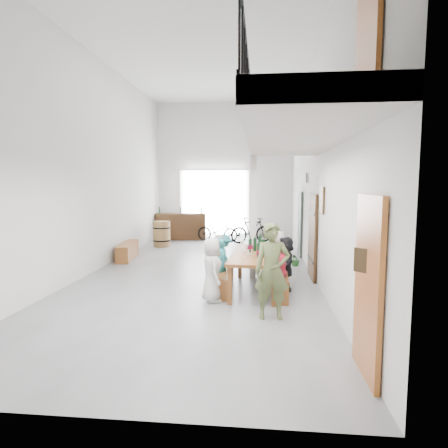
# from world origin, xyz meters

# --- Properties ---
(floor) EXTENTS (12.00, 12.00, 0.00)m
(floor) POSITION_xyz_m (0.00, 0.00, 0.00)
(floor) COLOR slate
(floor) RESTS_ON ground
(room_walls) EXTENTS (12.00, 12.00, 12.00)m
(room_walls) POSITION_xyz_m (0.00, 0.00, 3.55)
(room_walls) COLOR silver
(room_walls) RESTS_ON ground
(gateway_portal) EXTENTS (2.80, 0.08, 2.80)m
(gateway_portal) POSITION_xyz_m (-0.40, 5.94, 1.40)
(gateway_portal) COLOR white
(gateway_portal) RESTS_ON ground
(right_wall_decor) EXTENTS (0.07, 8.28, 5.07)m
(right_wall_decor) POSITION_xyz_m (2.70, -1.87, 1.74)
(right_wall_decor) COLOR #AC5B2D
(right_wall_decor) RESTS_ON ground
(balcony) EXTENTS (1.52, 5.62, 4.00)m
(balcony) POSITION_xyz_m (1.98, -3.13, 2.96)
(balcony) COLOR silver
(balcony) RESTS_ON ground
(tasting_table) EXTENTS (1.06, 2.40, 0.79)m
(tasting_table) POSITION_xyz_m (1.36, -1.49, 0.71)
(tasting_table) COLOR brown
(tasting_table) RESTS_ON ground
(bench_inner) EXTENTS (0.32, 1.86, 0.43)m
(bench_inner) POSITION_xyz_m (0.71, -1.43, 0.21)
(bench_inner) COLOR brown
(bench_inner) RESTS_ON ground
(bench_wall) EXTENTS (0.31, 1.91, 0.44)m
(bench_wall) POSITION_xyz_m (1.91, -1.53, 0.22)
(bench_wall) COLOR brown
(bench_wall) RESTS_ON ground
(tableware) EXTENTS (0.69, 1.55, 0.35)m
(tableware) POSITION_xyz_m (1.35, -1.38, 0.93)
(tableware) COLOR black
(tableware) RESTS_ON tasting_table
(side_bench) EXTENTS (0.62, 1.73, 0.48)m
(side_bench) POSITION_xyz_m (-2.50, 1.55, 0.24)
(side_bench) COLOR brown
(side_bench) RESTS_ON ground
(oak_barrel) EXTENTS (0.62, 0.62, 0.91)m
(oak_barrel) POSITION_xyz_m (-2.05, 3.83, 0.46)
(oak_barrel) COLOR olive
(oak_barrel) RESTS_ON ground
(serving_counter) EXTENTS (2.07, 0.82, 1.06)m
(serving_counter) POSITION_xyz_m (-1.75, 5.65, 0.53)
(serving_counter) COLOR #38220F
(serving_counter) RESTS_ON ground
(counter_bottles) EXTENTS (1.77, 0.21, 0.28)m
(counter_bottles) POSITION_xyz_m (-1.75, 5.64, 1.20)
(counter_bottles) COLOR black
(counter_bottles) RESTS_ON serving_counter
(guest_left_a) EXTENTS (0.56, 0.69, 1.22)m
(guest_left_a) POSITION_xyz_m (0.56, -2.32, 0.61)
(guest_left_a) COLOR silver
(guest_left_a) RESTS_ON ground
(guest_left_b) EXTENTS (0.36, 0.46, 1.12)m
(guest_left_b) POSITION_xyz_m (0.68, -1.61, 0.56)
(guest_left_b) COLOR teal
(guest_left_b) RESTS_ON ground
(guest_left_c) EXTENTS (0.61, 0.67, 1.13)m
(guest_left_c) POSITION_xyz_m (0.59, -1.18, 0.56)
(guest_left_c) COLOR silver
(guest_left_c) RESTS_ON ground
(guest_left_d) EXTENTS (0.59, 0.77, 1.05)m
(guest_left_d) POSITION_xyz_m (0.63, -0.56, 0.53)
(guest_left_d) COLOR teal
(guest_left_d) RESTS_ON ground
(guest_right_a) EXTENTS (0.36, 0.68, 1.11)m
(guest_right_a) POSITION_xyz_m (1.87, -2.06, 0.56)
(guest_right_a) COLOR red
(guest_right_a) RESTS_ON ground
(guest_right_b) EXTENTS (0.42, 1.08, 1.14)m
(guest_right_b) POSITION_xyz_m (2.01, -1.40, 0.57)
(guest_right_b) COLOR black
(guest_right_b) RESTS_ON ground
(guest_right_c) EXTENTS (0.52, 0.66, 1.18)m
(guest_right_c) POSITION_xyz_m (1.89, -0.76, 0.59)
(guest_right_c) COLOR silver
(guest_right_c) RESTS_ON ground
(host_standing) EXTENTS (0.62, 0.44, 1.60)m
(host_standing) POSITION_xyz_m (1.67, -3.12, 0.80)
(host_standing) COLOR #4F5932
(host_standing) RESTS_ON ground
(potted_plant) EXTENTS (0.44, 0.41, 0.38)m
(potted_plant) POSITION_xyz_m (2.45, 1.00, 0.19)
(potted_plant) COLOR #1C5120
(potted_plant) RESTS_ON ground
(bicycle_near) EXTENTS (1.75, 0.98, 0.87)m
(bicycle_near) POSITION_xyz_m (-0.20, 5.23, 0.44)
(bicycle_near) COLOR black
(bicycle_near) RESTS_ON ground
(bicycle_far) EXTENTS (1.71, 1.08, 1.00)m
(bicycle_far) POSITION_xyz_m (1.14, 4.96, 0.50)
(bicycle_far) COLOR black
(bicycle_far) RESTS_ON ground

